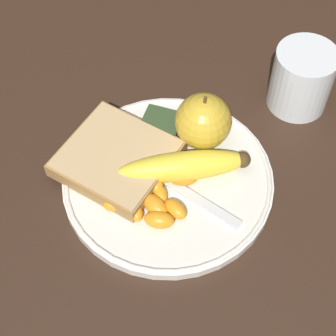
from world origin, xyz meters
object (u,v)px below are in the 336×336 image
(plate, at_px, (168,179))
(fork, at_px, (169,182))
(banana, at_px, (185,166))
(jam_packet, at_px, (162,125))
(apple, at_px, (203,121))
(bread_slice, at_px, (116,160))
(juice_glass, at_px, (301,80))

(plate, xyz_separation_m, fork, (-0.00, 0.01, 0.01))
(plate, bearing_deg, banana, -149.34)
(fork, relative_size, jam_packet, 3.49)
(plate, distance_m, jam_packet, 0.07)
(apple, relative_size, jam_packet, 1.65)
(jam_packet, bearing_deg, fork, 114.36)
(plate, xyz_separation_m, bread_slice, (0.06, 0.00, 0.02))
(plate, distance_m, apple, 0.08)
(juice_glass, xyz_separation_m, apple, (0.10, 0.11, 0.01))
(juice_glass, height_order, jam_packet, juice_glass)
(bread_slice, bearing_deg, banana, -170.82)
(juice_glass, bearing_deg, banana, 58.28)
(plate, bearing_deg, fork, 114.46)
(juice_glass, distance_m, fork, 0.22)
(plate, bearing_deg, juice_glass, -124.19)
(banana, xyz_separation_m, fork, (0.01, 0.02, -0.02))
(plate, xyz_separation_m, jam_packet, (0.03, -0.07, 0.01))
(plate, relative_size, jam_packet, 5.34)
(jam_packet, bearing_deg, apple, -176.87)
(bread_slice, relative_size, jam_packet, 3.13)
(plate, height_order, jam_packet, jam_packet)
(apple, bearing_deg, jam_packet, 3.13)
(banana, bearing_deg, jam_packet, -49.75)
(juice_glass, relative_size, banana, 0.55)
(apple, xyz_separation_m, bread_slice, (0.09, 0.07, -0.02))
(juice_glass, distance_m, bread_slice, 0.26)
(fork, bearing_deg, bread_slice, 14.81)
(plate, distance_m, banana, 0.03)
(plate, relative_size, bread_slice, 1.70)
(plate, distance_m, bread_slice, 0.07)
(juice_glass, bearing_deg, jam_packet, 36.73)
(plate, relative_size, banana, 1.62)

